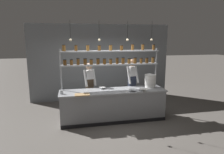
% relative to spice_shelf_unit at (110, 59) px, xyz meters
% --- Properties ---
extents(ground_plane, '(40.00, 40.00, 0.00)m').
position_rel_spice_shelf_unit_xyz_m(ground_plane, '(0.01, -0.33, -1.80)').
color(ground_plane, '#5B5651').
extents(back_wall, '(5.51, 0.12, 2.96)m').
position_rel_spice_shelf_unit_xyz_m(back_wall, '(0.01, 1.91, -0.32)').
color(back_wall, gray).
rests_on(back_wall, ground_plane).
extents(prep_counter, '(3.11, 0.76, 0.92)m').
position_rel_spice_shelf_unit_xyz_m(prep_counter, '(0.01, -0.33, -1.34)').
color(prep_counter, gray).
rests_on(prep_counter, ground_plane).
extents(spice_shelf_unit, '(3.00, 0.28, 2.26)m').
position_rel_spice_shelf_unit_xyz_m(spice_shelf_unit, '(0.00, 0.00, 0.00)').
color(spice_shelf_unit, '#999BA0').
rests_on(spice_shelf_unit, ground_plane).
extents(chef_left, '(0.41, 0.34, 1.66)m').
position_rel_spice_shelf_unit_xyz_m(chef_left, '(-0.61, 0.36, -0.84)').
color(chef_left, black).
rests_on(chef_left, ground_plane).
extents(chef_center, '(0.40, 0.33, 1.76)m').
position_rel_spice_shelf_unit_xyz_m(chef_center, '(0.77, 0.22, -0.77)').
color(chef_center, black).
rests_on(chef_center, ground_plane).
extents(container_stack, '(0.36, 0.36, 0.40)m').
position_rel_spice_shelf_unit_xyz_m(container_stack, '(1.23, -0.19, -0.68)').
color(container_stack, white).
rests_on(container_stack, prep_counter).
extents(cutting_board, '(0.40, 0.26, 0.02)m').
position_rel_spice_shelf_unit_xyz_m(cutting_board, '(-0.90, -0.65, -0.87)').
color(cutting_board, '#A88456').
rests_on(cutting_board, prep_counter).
extents(prep_bowl_near_left, '(0.21, 0.21, 0.06)m').
position_rel_spice_shelf_unit_xyz_m(prep_bowl_near_left, '(0.54, -0.57, -0.85)').
color(prep_bowl_near_left, silver).
rests_on(prep_bowl_near_left, prep_counter).
extents(prep_bowl_center_front, '(0.26, 0.26, 0.07)m').
position_rel_spice_shelf_unit_xyz_m(prep_bowl_center_front, '(0.88, -0.61, -0.84)').
color(prep_bowl_center_front, silver).
rests_on(prep_bowl_center_front, prep_counter).
extents(prep_bowl_center_back, '(0.20, 0.20, 0.05)m').
position_rel_spice_shelf_unit_xyz_m(prep_bowl_center_back, '(-0.27, -0.09, -0.85)').
color(prep_bowl_center_back, white).
rests_on(prep_bowl_center_back, prep_counter).
extents(serving_cup_front, '(0.09, 0.09, 0.11)m').
position_rel_spice_shelf_unit_xyz_m(serving_cup_front, '(-1.45, -0.42, -0.82)').
color(serving_cup_front, '#B2B7BC').
rests_on(serving_cup_front, prep_counter).
extents(pendant_light_row, '(2.39, 0.07, 0.56)m').
position_rel_spice_shelf_unit_xyz_m(pendant_light_row, '(0.02, -0.33, 0.61)').
color(pendant_light_row, black).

